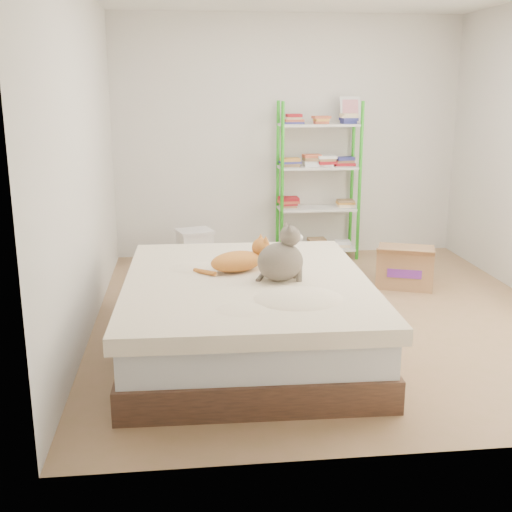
{
  "coord_description": "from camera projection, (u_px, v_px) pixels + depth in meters",
  "views": [
    {
      "loc": [
        -1.16,
        -4.94,
        1.84
      ],
      "look_at": [
        -0.64,
        -0.35,
        0.62
      ],
      "focal_mm": 45.0,
      "sensor_mm": 36.0,
      "label": 1
    }
  ],
  "objects": [
    {
      "name": "room",
      "position": [
        332.0,
        158.0,
        5.01
      ],
      "size": [
        3.81,
        4.21,
        2.61
      ],
      "color": "olive",
      "rests_on": "ground"
    },
    {
      "name": "bed",
      "position": [
        247.0,
        314.0,
        4.57
      ],
      "size": [
        1.75,
        2.16,
        0.54
      ],
      "rotation": [
        0.0,
        0.0,
        -0.03
      ],
      "color": "brown",
      "rests_on": "ground"
    },
    {
      "name": "orange_cat",
      "position": [
        237.0,
        259.0,
        4.64
      ],
      "size": [
        0.53,
        0.4,
        0.19
      ],
      "primitive_type": null,
      "rotation": [
        0.0,
        0.0,
        0.36
      ],
      "color": "orange",
      "rests_on": "bed"
    },
    {
      "name": "grey_cat",
      "position": [
        280.0,
        253.0,
        4.39
      ],
      "size": [
        0.37,
        0.32,
        0.39
      ],
      "primitive_type": null,
      "rotation": [
        0.0,
        0.0,
        1.67
      ],
      "color": "gray",
      "rests_on": "bed"
    },
    {
      "name": "shelf_unit",
      "position": [
        319.0,
        182.0,
        6.97
      ],
      "size": [
        0.89,
        0.36,
        1.74
      ],
      "color": "green",
      "rests_on": "ground"
    },
    {
      "name": "cardboard_box",
      "position": [
        405.0,
        267.0,
        6.09
      ],
      "size": [
        0.63,
        0.65,
        0.42
      ],
      "rotation": [
        0.0,
        0.0,
        -0.36
      ],
      "color": "#9D734F",
      "rests_on": "ground"
    },
    {
      "name": "white_bin",
      "position": [
        195.0,
        248.0,
        6.69
      ],
      "size": [
        0.43,
        0.4,
        0.41
      ],
      "rotation": [
        0.0,
        0.0,
        0.3
      ],
      "color": "silver",
      "rests_on": "ground"
    }
  ]
}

